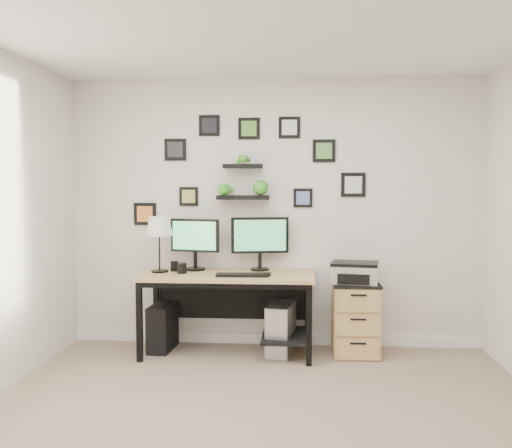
# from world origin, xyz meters

# --- Properties ---
(room) EXTENTS (4.00, 4.00, 4.00)m
(room) POSITION_xyz_m (0.00, 1.98, 0.05)
(room) COLOR tan
(room) RESTS_ON ground
(desk) EXTENTS (1.60, 0.70, 0.75)m
(desk) POSITION_xyz_m (-0.38, 1.67, 0.63)
(desk) COLOR tan
(desk) RESTS_ON ground
(monitor_left) EXTENTS (0.48, 0.22, 0.49)m
(monitor_left) POSITION_xyz_m (-0.76, 1.83, 1.04)
(monitor_left) COLOR black
(monitor_left) RESTS_ON desk
(monitor_right) EXTENTS (0.55, 0.21, 0.51)m
(monitor_right) POSITION_xyz_m (-0.13, 1.87, 1.05)
(monitor_right) COLOR black
(monitor_right) RESTS_ON desk
(keyboard) EXTENTS (0.48, 0.17, 0.02)m
(keyboard) POSITION_xyz_m (-0.27, 1.51, 0.76)
(keyboard) COLOR black
(keyboard) RESTS_ON desk
(mouse) EXTENTS (0.07, 0.10, 0.03)m
(mouse) POSITION_xyz_m (-0.04, 1.54, 0.76)
(mouse) COLOR black
(mouse) RESTS_ON desk
(table_lamp) EXTENTS (0.26, 0.26, 0.52)m
(table_lamp) POSITION_xyz_m (-1.07, 1.69, 1.17)
(table_lamp) COLOR black
(table_lamp) RESTS_ON desk
(mug) EXTENTS (0.09, 0.09, 0.10)m
(mug) POSITION_xyz_m (-0.84, 1.63, 0.80)
(mug) COLOR black
(mug) RESTS_ON desk
(pen_cup) EXTENTS (0.07, 0.07, 0.09)m
(pen_cup) POSITION_xyz_m (-0.95, 1.77, 0.80)
(pen_cup) COLOR black
(pen_cup) RESTS_ON desk
(pc_tower_black) EXTENTS (0.22, 0.45, 0.43)m
(pc_tower_black) POSITION_xyz_m (-1.05, 1.71, 0.22)
(pc_tower_black) COLOR black
(pc_tower_black) RESTS_ON ground
(pc_tower_grey) EXTENTS (0.28, 0.50, 0.47)m
(pc_tower_grey) POSITION_xyz_m (0.08, 1.66, 0.24)
(pc_tower_grey) COLOR gray
(pc_tower_grey) RESTS_ON ground
(file_cabinet) EXTENTS (0.43, 0.53, 0.67)m
(file_cabinet) POSITION_xyz_m (0.77, 1.72, 0.34)
(file_cabinet) COLOR tan
(file_cabinet) RESTS_ON ground
(printer) EXTENTS (0.46, 0.39, 0.19)m
(printer) POSITION_xyz_m (0.75, 1.70, 0.77)
(printer) COLOR silver
(printer) RESTS_ON file_cabinet
(wall_decor) EXTENTS (2.27, 0.18, 1.08)m
(wall_decor) POSITION_xyz_m (-0.28, 1.93, 1.68)
(wall_decor) COLOR black
(wall_decor) RESTS_ON ground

